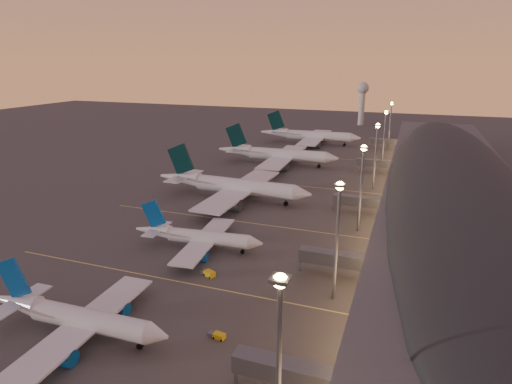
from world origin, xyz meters
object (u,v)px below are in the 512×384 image
Objects in this scene: baggage_tug_b at (217,335)px; baggage_tug_c at (208,273)px; airliner_narrow_north at (198,237)px; airliner_wide_far at (310,136)px; airliner_wide_near at (232,186)px; airliner_narrow_south at (76,318)px; airliner_wide_mid at (277,154)px; radar_tower at (362,96)px.

baggage_tug_b is 24.06m from baggage_tug_c.
airliner_narrow_north is 0.60× the size of airliner_wide_far.
airliner_wide_far is (1.96, 114.02, 0.06)m from airliner_wide_near.
airliner_wide_mid is at bearing 90.46° from airliner_narrow_south.
airliner_narrow_north is 248.40m from radar_tower.
airliner_wide_far is (-6.48, 156.77, 1.67)m from airliner_narrow_north.
radar_tower is 7.41× the size of baggage_tug_c.
airliner_wide_mid is 13.63× the size of baggage_tug_c.
airliner_narrow_north is at bearing -76.83° from airliner_wide_near.
baggage_tug_c is at bearing -70.33° from airliner_wide_near.
airliner_wide_mid is 17.54× the size of baggage_tug_b.
radar_tower reaches higher than baggage_tug_c.
radar_tower is (21.20, 204.62, 16.93)m from airliner_wide_near.
airliner_narrow_south reaches higher than baggage_tug_c.
airliner_wide_mid is 150.47m from radar_tower.
baggage_tug_b is (24.71, 7.96, -3.10)m from airliner_narrow_south.
airliner_wide_mid reaches higher than baggage_tug_c.
radar_tower is at bearing 84.92° from airliner_narrow_south.
airliner_wide_far is at bearing 91.02° from airliner_wide_near.
airliner_narrow_south is at bearing -100.08° from airliner_narrow_north.
radar_tower is (19.24, 90.60, 16.87)m from airliner_wide_far.
radar_tower is at bearing 86.09° from airliner_wide_near.
radar_tower reaches higher than airliner_wide_near.
airliner_wide_near is 206.41m from radar_tower.
airliner_wide_far is (-3.05, 198.10, 1.46)m from airliner_narrow_south.
airliner_narrow_south is at bearing -84.58° from airliner_wide_near.
airliner_wide_far reaches higher than airliner_narrow_north.
airliner_wide_mid is 113.62m from baggage_tug_c.
airliner_narrow_south is 11.25× the size of baggage_tug_b.
airliner_wide_mid is at bearing 92.73° from airliner_wide_near.
airliner_wide_far is at bearing -101.99° from radar_tower.
airliner_wide_near is (-8.44, 42.75, 1.61)m from airliner_narrow_north.
baggage_tug_b is at bearing -78.24° from airliner_wide_mid.
airliner_wide_mid is at bearing 109.73° from baggage_tug_b.
baggage_tug_b is 0.78× the size of baggage_tug_c.
airliner_narrow_south is 41.47m from airliner_narrow_north.
airliner_wide_far is 170.12m from baggage_tug_c.
baggage_tug_c reaches higher than baggage_tug_b.
airliner_narrow_north is 0.60× the size of airliner_wide_near.
airliner_wide_near is at bearing 118.15° from baggage_tug_b.
baggage_tug_c is at bearing -86.10° from airliner_wide_far.
airliner_wide_mid is (-5.73, 140.81, 1.39)m from airliner_narrow_south.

